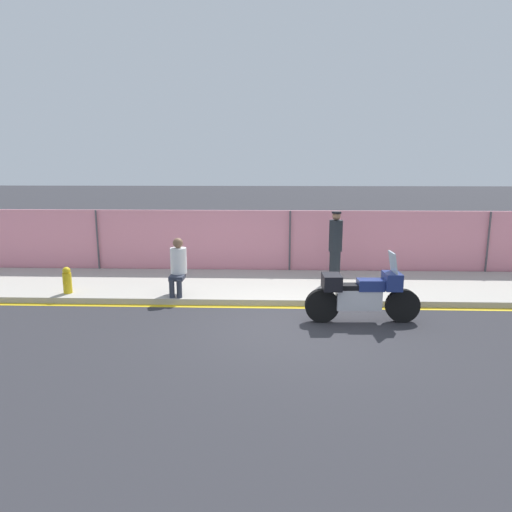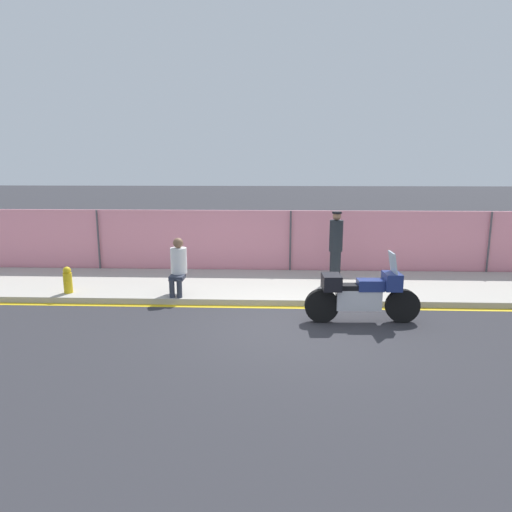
# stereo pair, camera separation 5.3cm
# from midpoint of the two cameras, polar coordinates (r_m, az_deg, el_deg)

# --- Properties ---
(ground_plane) EXTENTS (120.00, 120.00, 0.00)m
(ground_plane) POSITION_cam_midpoint_polar(r_m,az_deg,el_deg) (9.09, 5.02, -8.90)
(ground_plane) COLOR #2D2D33
(sidewalk) EXTENTS (41.49, 3.02, 0.14)m
(sidewalk) POSITION_cam_midpoint_polar(r_m,az_deg,el_deg) (11.81, 4.33, -3.74)
(sidewalk) COLOR #ADA89E
(sidewalk) RESTS_ON ground_plane
(curb_paint_stripe) EXTENTS (41.49, 0.18, 0.01)m
(curb_paint_stripe) POSITION_cam_midpoint_polar(r_m,az_deg,el_deg) (10.30, 4.66, -6.42)
(curb_paint_stripe) COLOR gold
(curb_paint_stripe) RESTS_ON ground_plane
(storefront_fence) EXTENTS (39.41, 0.17, 1.86)m
(storefront_fence) POSITION_cam_midpoint_polar(r_m,az_deg,el_deg) (13.19, 4.12, 1.68)
(storefront_fence) COLOR pink
(storefront_fence) RESTS_ON ground_plane
(motorcycle) EXTENTS (2.32, 0.54, 1.45)m
(motorcycle) POSITION_cam_midpoint_polar(r_m,az_deg,el_deg) (9.43, 12.92, -4.69)
(motorcycle) COLOR black
(motorcycle) RESTS_ON ground_plane
(officer_standing) EXTENTS (0.34, 0.34, 1.83)m
(officer_standing) POSITION_cam_midpoint_polar(r_m,az_deg,el_deg) (11.93, 9.77, 1.27)
(officer_standing) COLOR #1E2328
(officer_standing) RESTS_ON sidewalk
(person_seated_on_curb) EXTENTS (0.38, 0.68, 1.32)m
(person_seated_on_curb) POSITION_cam_midpoint_polar(r_m,az_deg,el_deg) (10.85, -9.86, -0.90)
(person_seated_on_curb) COLOR #2D3342
(person_seated_on_curb) RESTS_ON sidewalk
(fire_hydrant) EXTENTS (0.20, 0.25, 0.63)m
(fire_hydrant) POSITION_cam_midpoint_polar(r_m,az_deg,el_deg) (11.70, -22.66, -2.81)
(fire_hydrant) COLOR gold
(fire_hydrant) RESTS_ON sidewalk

